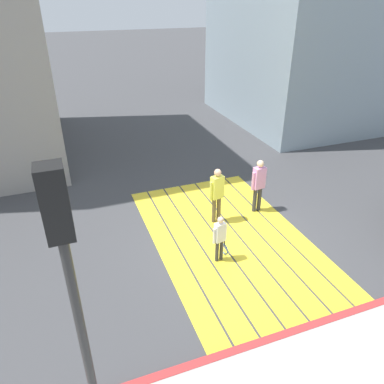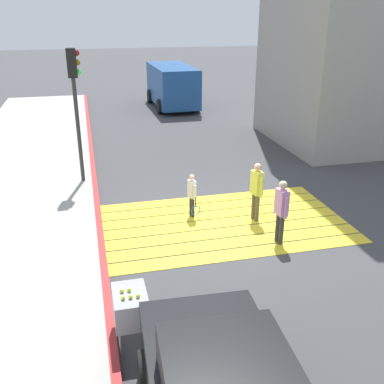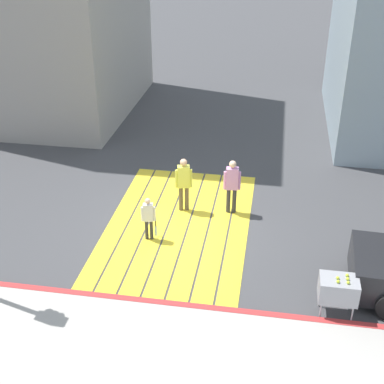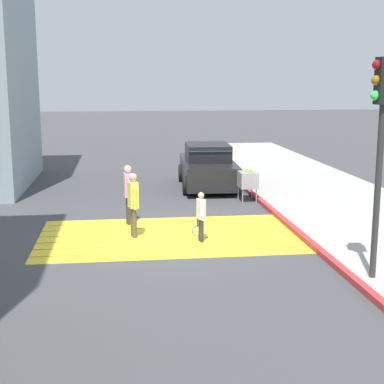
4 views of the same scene
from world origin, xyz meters
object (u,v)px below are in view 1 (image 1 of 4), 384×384
pedestrian_adult_trailing (217,192)px  pedestrian_child_with_racket (220,237)px  traffic_light_corner (68,263)px  pedestrian_adult_lead (259,182)px

pedestrian_adult_trailing → pedestrian_child_with_racket: (-1.59, 0.62, -0.26)m
traffic_light_corner → pedestrian_adult_trailing: size_ratio=2.63×
pedestrian_adult_trailing → pedestrian_adult_lead: bearing=-85.6°
pedestrian_adult_lead → pedestrian_child_with_racket: pedestrian_adult_lead is taller
pedestrian_child_with_racket → pedestrian_adult_lead: bearing=-49.1°
pedestrian_adult_trailing → pedestrian_child_with_racket: bearing=158.8°
pedestrian_adult_lead → pedestrian_adult_trailing: bearing=94.4°
traffic_light_corner → pedestrian_adult_trailing: bearing=-41.0°
pedestrian_adult_lead → pedestrian_adult_trailing: 1.34m
pedestrian_adult_trailing → traffic_light_corner: bearing=139.0°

